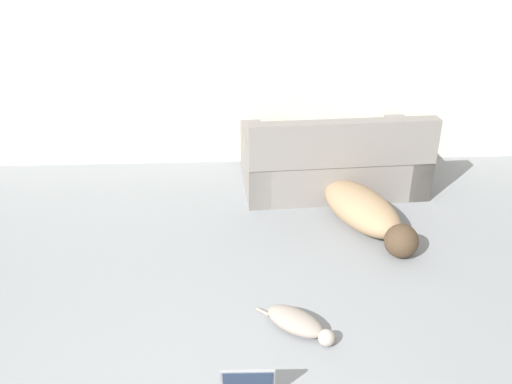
% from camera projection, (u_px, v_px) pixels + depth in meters
% --- Properties ---
extents(wall_back, '(7.98, 0.06, 2.63)m').
position_uv_depth(wall_back, '(193.00, 36.00, 5.47)').
color(wall_back, silver).
rests_on(wall_back, ground_plane).
extents(couch, '(1.73, 1.02, 0.79)m').
position_uv_depth(couch, '(332.00, 162.00, 5.43)').
color(couch, gray).
rests_on(couch, ground_plane).
extents(dog, '(0.76, 1.34, 0.31)m').
position_uv_depth(dog, '(366.00, 212.00, 4.77)').
color(dog, '#A38460').
rests_on(dog, ground_plane).
extents(cat, '(0.50, 0.44, 0.13)m').
position_uv_depth(cat, '(298.00, 323.00, 3.66)').
color(cat, gray).
rests_on(cat, ground_plane).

